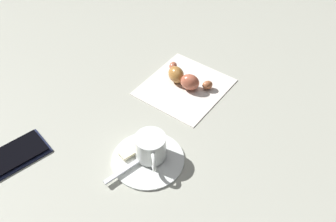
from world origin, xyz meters
TOP-DOWN VIEW (x-y plane):
  - ground_plane at (0.00, 0.00)m, footprint 1.80×1.80m
  - saucer at (0.11, 0.02)m, footprint 0.15×0.15m
  - espresso_cup at (0.11, 0.02)m, footprint 0.08×0.06m
  - teaspoon at (0.12, 0.01)m, footprint 0.12×0.08m
  - sugar_packet at (0.10, -0.02)m, footprint 0.07×0.05m
  - napkin at (-0.12, 0.01)m, footprint 0.24×0.23m
  - croissant at (-0.13, 0.01)m, footprint 0.08×0.13m
  - cell_phone at (0.20, -0.24)m, footprint 0.15×0.13m

SIDE VIEW (x-z plane):
  - ground_plane at x=0.00m, z-range 0.00..0.00m
  - napkin at x=-0.12m, z-range 0.00..0.00m
  - saucer at x=0.11m, z-range 0.00..0.01m
  - cell_phone at x=0.20m, z-range 0.00..0.01m
  - teaspoon at x=0.12m, z-range 0.01..0.02m
  - sugar_packet at x=0.10m, z-range 0.01..0.02m
  - croissant at x=-0.13m, z-range 0.00..0.04m
  - espresso_cup at x=0.11m, z-range 0.01..0.06m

